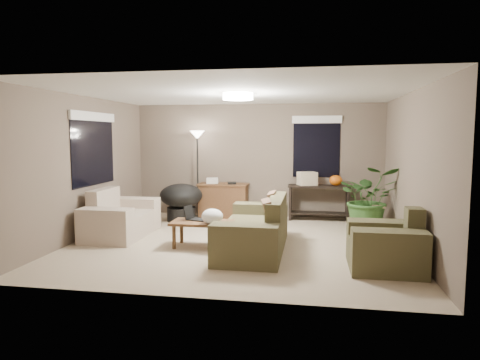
% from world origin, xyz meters
% --- Properties ---
extents(room_shell, '(5.50, 5.50, 5.50)m').
position_xyz_m(room_shell, '(0.00, 0.00, 1.25)').
color(room_shell, tan).
rests_on(room_shell, ground).
extents(main_sofa, '(0.95, 2.20, 0.85)m').
position_xyz_m(main_sofa, '(0.36, -0.38, 0.29)').
color(main_sofa, '#4B472D').
rests_on(main_sofa, ground).
extents(throw_pillows, '(0.31, 1.37, 0.47)m').
position_xyz_m(throw_pillows, '(0.61, -0.38, 0.65)').
color(throw_pillows, '#8C7251').
rests_on(throw_pillows, main_sofa).
extents(loveseat, '(0.90, 1.60, 0.85)m').
position_xyz_m(loveseat, '(-2.20, 0.18, 0.30)').
color(loveseat, beige).
rests_on(loveseat, ground).
extents(armchair, '(0.95, 1.00, 0.85)m').
position_xyz_m(armchair, '(2.23, -1.04, 0.30)').
color(armchair, '#47442B').
rests_on(armchair, ground).
extents(coffee_table, '(1.00, 0.55, 0.42)m').
position_xyz_m(coffee_table, '(-0.53, -0.34, 0.36)').
color(coffee_table, brown).
rests_on(coffee_table, ground).
extents(laptop, '(0.42, 0.32, 0.24)m').
position_xyz_m(laptop, '(-0.69, -0.24, 0.48)').
color(laptop, black).
rests_on(laptop, coffee_table).
extents(plastic_bag, '(0.39, 0.36, 0.24)m').
position_xyz_m(plastic_bag, '(-0.33, -0.49, 0.54)').
color(plastic_bag, white).
rests_on(plastic_bag, coffee_table).
extents(desk, '(1.10, 0.50, 0.75)m').
position_xyz_m(desk, '(-0.71, 2.22, 0.38)').
color(desk, brown).
rests_on(desk, ground).
extents(desk_papers, '(0.70, 0.30, 0.12)m').
position_xyz_m(desk_papers, '(-0.87, 2.21, 0.80)').
color(desk_papers, silver).
rests_on(desk_papers, desk).
extents(console_table, '(1.30, 0.40, 0.75)m').
position_xyz_m(console_table, '(1.36, 2.22, 0.44)').
color(console_table, black).
rests_on(console_table, ground).
extents(pumpkin, '(0.30, 0.30, 0.22)m').
position_xyz_m(pumpkin, '(1.71, 2.22, 0.86)').
color(pumpkin, orange).
rests_on(pumpkin, console_table).
extents(cardboard_box, '(0.45, 0.40, 0.28)m').
position_xyz_m(cardboard_box, '(1.11, 2.22, 0.89)').
color(cardboard_box, beige).
rests_on(cardboard_box, console_table).
extents(papasan_chair, '(0.95, 0.95, 0.80)m').
position_xyz_m(papasan_chair, '(-1.50, 1.62, 0.47)').
color(papasan_chair, black).
rests_on(papasan_chair, ground).
extents(floor_lamp, '(0.32, 0.32, 1.91)m').
position_xyz_m(floor_lamp, '(-1.27, 2.10, 1.60)').
color(floor_lamp, black).
rests_on(floor_lamp, ground).
extents(ceiling_fixture, '(0.50, 0.50, 0.10)m').
position_xyz_m(ceiling_fixture, '(0.00, 0.00, 2.44)').
color(ceiling_fixture, white).
rests_on(ceiling_fixture, room_shell).
extents(houseplant, '(1.11, 1.24, 0.97)m').
position_xyz_m(houseplant, '(2.30, 1.39, 0.48)').
color(houseplant, '#2D5923').
rests_on(houseplant, ground).
extents(cat_scratching_post, '(0.32, 0.32, 0.50)m').
position_xyz_m(cat_scratching_post, '(2.45, 1.23, 0.21)').
color(cat_scratching_post, tan).
rests_on(cat_scratching_post, ground).
extents(window_left, '(0.05, 1.56, 1.33)m').
position_xyz_m(window_left, '(-2.73, 0.30, 1.78)').
color(window_left, black).
rests_on(window_left, room_shell).
extents(window_back, '(1.06, 0.05, 1.33)m').
position_xyz_m(window_back, '(1.30, 2.48, 1.79)').
color(window_back, black).
rests_on(window_back, room_shell).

